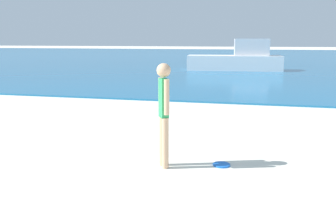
{
  "coord_description": "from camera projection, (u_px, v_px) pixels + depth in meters",
  "views": [
    {
      "loc": [
        1.63,
        0.35,
        1.96
      ],
      "look_at": [
        0.1,
        6.8,
        0.83
      ],
      "focal_mm": 38.62,
      "sensor_mm": 36.0,
      "label": 1
    }
  ],
  "objects": [
    {
      "name": "boat_near",
      "position": [
        238.0,
        59.0,
        22.4
      ],
      "size": [
        5.85,
        2.31,
        1.94
      ],
      "rotation": [
        0.0,
        0.0,
        3.23
      ],
      "color": "white",
      "rests_on": "water"
    },
    {
      "name": "person_standing",
      "position": [
        164.0,
        109.0,
        5.49
      ],
      "size": [
        0.23,
        0.33,
        1.61
      ],
      "rotation": [
        0.0,
        0.0,
        2.12
      ],
      "color": "#DDAD84",
      "rests_on": "ground"
    },
    {
      "name": "water",
      "position": [
        239.0,
        57.0,
        40.04
      ],
      "size": [
        160.0,
        60.0,
        0.06
      ],
      "primitive_type": "cube",
      "color": "#1E6B9E",
      "rests_on": "ground"
    },
    {
      "name": "frisbee",
      "position": [
        221.0,
        165.0,
        5.68
      ],
      "size": [
        0.27,
        0.27,
        0.03
      ],
      "primitive_type": "cylinder",
      "color": "blue",
      "rests_on": "ground"
    }
  ]
}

